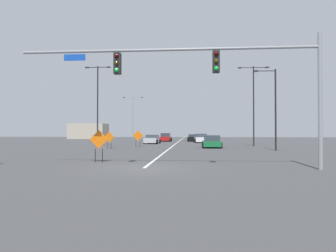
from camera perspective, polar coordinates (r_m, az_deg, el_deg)
name	(u,v)px	position (r m, az deg, el deg)	size (l,w,h in m)	color
ground	(144,168)	(15.20, -4.49, -7.83)	(158.62, 158.62, 0.00)	#444447
road_centre_stripe	(180,141)	(59.04, 2.23, -2.72)	(0.16, 88.12, 0.01)	white
traffic_signal_assembly	(211,70)	(15.21, 7.96, 10.36)	(14.68, 0.44, 6.49)	gray
street_lamp_mid_left	(274,105)	(30.33, 19.09, 3.69)	(2.12, 0.24, 7.63)	black
street_lamp_far_right	(133,114)	(66.43, -6.56, 2.18)	(4.35, 0.24, 9.24)	gray
street_lamp_near_right	(254,100)	(38.89, 15.65, 4.76)	(3.73, 0.24, 9.75)	black
street_lamp_far_left	(98,100)	(38.29, -12.97, 4.76)	(3.14, 0.24, 9.75)	black
construction_sign_left_shoulder	(99,142)	(18.38, -12.75, -2.86)	(1.09, 0.08, 1.88)	orange
construction_sign_median_far	(109,138)	(32.70, -10.89, -2.19)	(1.14, 0.32, 1.78)	orange
construction_sign_right_lane	(138,136)	(36.20, -5.62, -1.93)	(1.25, 0.14, 1.92)	orange
car_white_near	(201,138)	(48.49, 6.13, -2.30)	(2.23, 3.94, 1.43)	white
car_black_approaching	(193,138)	(55.20, 4.76, -2.22)	(2.18, 4.48, 1.27)	black
car_red_mid	(166,138)	(54.43, -0.45, -2.17)	(2.05, 4.34, 1.47)	red
car_green_passing	(212,142)	(34.15, 8.13, -2.95)	(2.16, 4.19, 1.37)	#196B38
car_silver_far	(152,139)	(44.75, -2.96, -2.50)	(2.19, 4.21, 1.29)	#B7BABF
roadside_building_west	(89,131)	(76.00, -14.56, -0.94)	(8.48, 5.58, 3.63)	#B2A893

